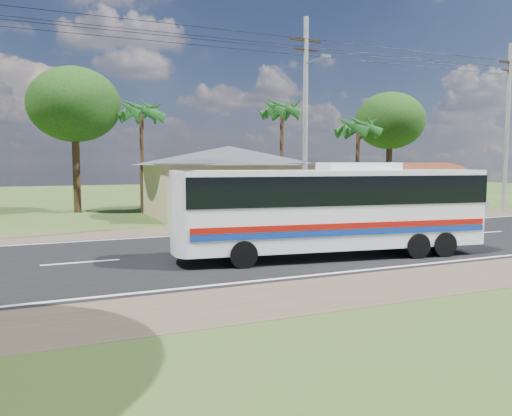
% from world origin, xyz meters
% --- Properties ---
extents(ground, '(120.00, 120.00, 0.00)m').
position_xyz_m(ground, '(0.00, 0.00, 0.00)').
color(ground, '#2E4B1B').
rests_on(ground, ground).
extents(road, '(120.00, 16.00, 0.03)m').
position_xyz_m(road, '(0.00, 0.00, 0.01)').
color(road, black).
rests_on(road, ground).
extents(house, '(12.40, 10.00, 5.00)m').
position_xyz_m(house, '(1.00, 13.00, 2.64)').
color(house, tan).
rests_on(house, ground).
extents(waiting_shed, '(5.20, 4.48, 3.35)m').
position_xyz_m(waiting_shed, '(13.00, 8.50, 2.73)').
color(waiting_shed, '#392114').
rests_on(waiting_shed, ground).
extents(concrete_barrier, '(7.00, 0.30, 0.90)m').
position_xyz_m(concrete_barrier, '(12.00, 5.60, 0.45)').
color(concrete_barrier, '#9E9E99').
rests_on(concrete_barrier, ground).
extents(utility_poles, '(32.80, 2.22, 11.00)m').
position_xyz_m(utility_poles, '(2.67, 6.49, 5.77)').
color(utility_poles, '#9E9E99').
rests_on(utility_poles, ground).
extents(palm_near, '(2.80, 2.80, 6.70)m').
position_xyz_m(palm_near, '(9.50, 11.00, 5.71)').
color(palm_near, '#47301E').
rests_on(palm_near, ground).
extents(palm_mid, '(2.80, 2.80, 8.20)m').
position_xyz_m(palm_mid, '(6.00, 15.50, 7.16)').
color(palm_mid, '#47301E').
rests_on(palm_mid, ground).
extents(palm_far, '(2.80, 2.80, 7.70)m').
position_xyz_m(palm_far, '(-4.00, 16.00, 6.68)').
color(palm_far, '#47301E').
rests_on(palm_far, ground).
extents(tree_behind_house, '(6.00, 6.00, 9.61)m').
position_xyz_m(tree_behind_house, '(-8.00, 18.00, 7.12)').
color(tree_behind_house, '#47301E').
rests_on(tree_behind_house, ground).
extents(tree_behind_shed, '(5.60, 5.60, 9.02)m').
position_xyz_m(tree_behind_shed, '(16.00, 16.00, 6.68)').
color(tree_behind_shed, '#47301E').
rests_on(tree_behind_shed, ground).
extents(coach_bus, '(10.96, 3.73, 3.34)m').
position_xyz_m(coach_bus, '(-0.65, -2.38, 1.91)').
color(coach_bus, white).
rests_on(coach_bus, ground).
extents(motorcycle, '(1.69, 0.69, 0.87)m').
position_xyz_m(motorcycle, '(3.45, 7.14, 0.43)').
color(motorcycle, black).
rests_on(motorcycle, ground).
extents(person, '(0.65, 0.53, 1.54)m').
position_xyz_m(person, '(12.43, 6.45, 0.77)').
color(person, navy).
rests_on(person, ground).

